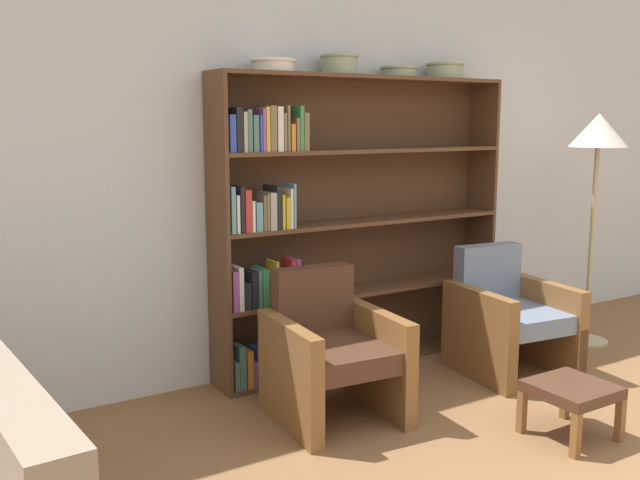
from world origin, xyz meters
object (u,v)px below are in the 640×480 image
armchair_cushioned (508,317)px  footstool (572,393)px  bowl_brass (339,63)px  floor_lamp (598,144)px  bowl_copper (399,71)px  armchair_leather (331,353)px  bowl_slate (273,64)px  bookshelf (336,225)px  bowl_cream (445,70)px

armchair_cushioned → footstool: (-0.47, -0.90, -0.13)m
bowl_brass → floor_lamp: bowl_brass is taller
bowl_copper → armchair_leather: size_ratio=0.31×
bowl_copper → armchair_leather: bowl_copper is taller
floor_lamp → footstool: bearing=-144.7°
armchair_leather → armchair_cushioned: bearing=-175.1°
armchair_leather → footstool: armchair_leather is taller
armchair_cushioned → bowl_slate: bearing=-18.9°
armchair_leather → floor_lamp: (2.36, 0.12, 1.11)m
footstool → armchair_cushioned: bearing=62.2°
bowl_slate → armchair_leather: bearing=-90.8°
bookshelf → bowl_copper: (0.48, -0.02, 1.01)m
bowl_copper → armchair_leather: bearing=-145.5°
floor_lamp → footstool: floor_lamp is taller
bowl_slate → bowl_brass: 0.47m
bowl_brass → bowl_copper: bearing=0.0°
bowl_copper → bowl_slate: bearing=-180.0°
bookshelf → armchair_cushioned: size_ratio=2.65×
floor_lamp → bowl_cream: bearing=151.6°
bookshelf → floor_lamp: bearing=-16.5°
bowl_slate → floor_lamp: (2.35, -0.54, -0.50)m
floor_lamp → bowl_slate: bearing=167.1°
bookshelf → bowl_brass: bowl_brass is taller
bowl_cream → floor_lamp: (0.99, -0.54, -0.52)m
bowl_slate → bowl_copper: size_ratio=1.08×
bookshelf → armchair_leather: bookshelf is taller
bowl_brass → footstool: 2.39m
bowl_brass → armchair_cushioned: (0.91, -0.66, -1.63)m
bowl_brass → bowl_cream: bearing=0.0°
bookshelf → armchair_leather: bearing=-124.9°
bowl_cream → armchair_cushioned: 1.76m
footstool → bowl_brass: bearing=105.5°
bookshelf → bowl_cream: bearing=-1.3°
bookshelf → bowl_brass: 1.04m
armchair_cushioned → armchair_leather: bearing=6.6°
bowl_slate → bowl_copper: 0.95m
bowl_slate → bowl_cream: bearing=0.0°
bowl_copper → armchair_cushioned: 1.79m
bowl_copper → armchair_leather: 1.98m
bowl_brass → armchair_leather: size_ratio=0.31×
armchair_cushioned → floor_lamp: (0.97, 0.12, 1.11)m
bowl_copper → footstool: bearing=-91.6°
bowl_cream → footstool: bearing=-106.1°
bowl_slate → armchair_leather: bowl_slate is taller
bowl_cream → armchair_cushioned: bowl_cream is taller
armchair_cushioned → bookshelf: bearing=-30.0°
bowl_slate → armchair_leather: size_ratio=0.34×
bowl_copper → floor_lamp: 1.58m
bookshelf → bowl_slate: (-0.47, -0.02, 1.01)m
bookshelf → armchair_leather: (-0.47, -0.68, -0.60)m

